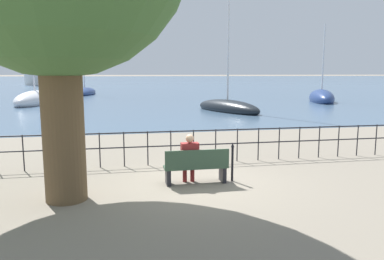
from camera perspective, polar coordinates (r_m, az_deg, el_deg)
name	(u,v)px	position (r m, az deg, el deg)	size (l,w,h in m)	color
ground_plane	(196,183)	(9.67, 0.57, -8.05)	(1000.00, 1000.00, 0.00)	gray
harbor_water	(124,79)	(167.23, -10.40, 7.62)	(600.00, 300.00, 0.01)	#47607A
park_bench	(196,167)	(9.49, 0.65, -5.70)	(1.62, 0.45, 0.90)	#334C38
seated_person_left	(190,156)	(9.47, -0.37, -4.05)	(0.44, 0.35, 1.27)	maroon
promenade_railing	(182,142)	(11.49, -1.50, -1.79)	(14.88, 0.04, 1.05)	black
closed_umbrella	(232,160)	(9.73, 6.17, -4.51)	(0.09, 0.09, 1.02)	black
sailboat_0	(321,98)	(38.62, 19.12, 4.63)	(4.63, 7.37, 7.91)	navy
sailboat_2	(35,100)	(36.26, -22.76, 4.21)	(3.50, 7.76, 9.03)	silver
sailboat_3	(85,92)	(50.72, -16.02, 5.58)	(3.13, 8.70, 12.99)	navy
sailboat_4	(227,107)	(27.45, 5.42, 3.55)	(4.16, 7.06, 12.75)	black
harbor_lighthouse	(33,47)	(94.33, -23.13, 11.49)	(4.34, 4.34, 18.26)	white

